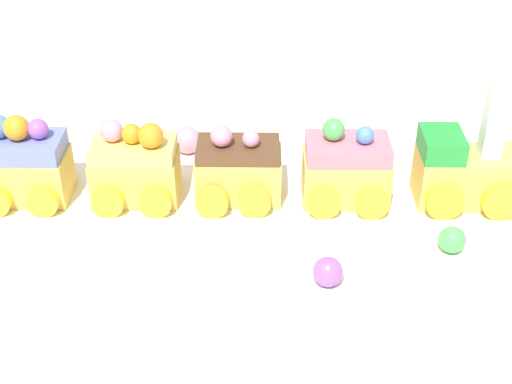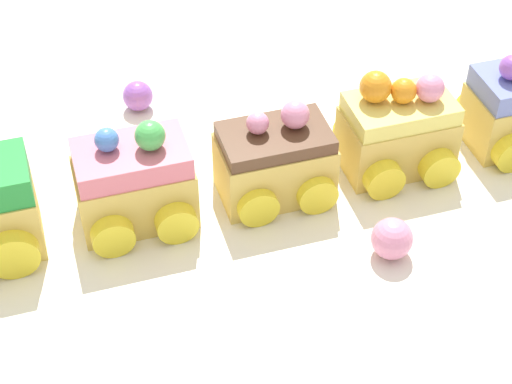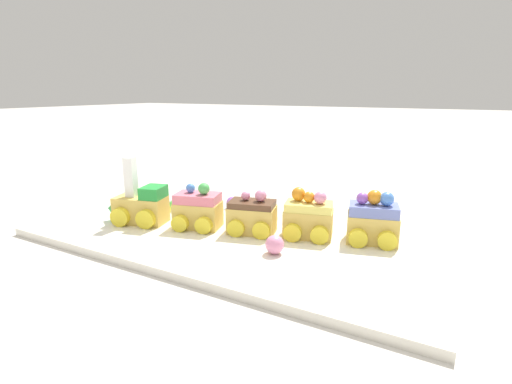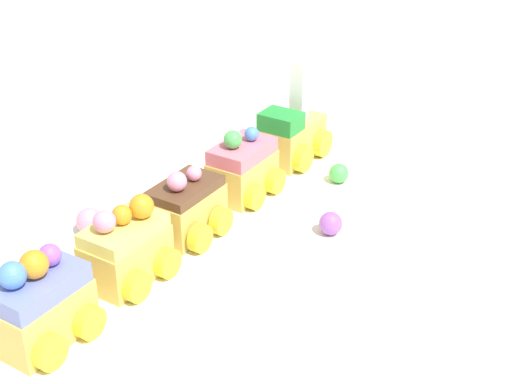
% 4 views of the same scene
% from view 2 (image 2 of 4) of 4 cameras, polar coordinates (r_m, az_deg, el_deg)
% --- Properties ---
extents(ground_plane, '(10.00, 10.00, 0.00)m').
position_cam_2_polar(ground_plane, '(0.59, -1.37, -0.86)').
color(ground_plane, beige).
extents(display_board, '(0.65, 0.35, 0.01)m').
position_cam_2_polar(display_board, '(0.58, -1.38, -0.43)').
color(display_board, white).
rests_on(display_board, ground_plane).
extents(cake_car_strawberry, '(0.08, 0.08, 0.08)m').
position_cam_2_polar(cake_car_strawberry, '(0.55, -8.54, 0.51)').
color(cake_car_strawberry, '#E0BC56').
rests_on(cake_car_strawberry, display_board).
extents(cake_car_chocolate, '(0.08, 0.08, 0.07)m').
position_cam_2_polar(cake_car_chocolate, '(0.56, 0.82, 2.16)').
color(cake_car_chocolate, '#E0BC56').
rests_on(cake_car_chocolate, display_board).
extents(cake_car_lemon, '(0.08, 0.08, 0.08)m').
position_cam_2_polar(cake_car_lemon, '(0.59, 8.97, 4.00)').
color(cake_car_lemon, '#E0BC56').
rests_on(cake_car_lemon, display_board).
extents(gumball_purple, '(0.02, 0.02, 0.02)m').
position_cam_2_polar(gumball_purple, '(0.65, -8.28, 6.36)').
color(gumball_purple, '#9956C6').
rests_on(gumball_purple, display_board).
extents(gumball_pink, '(0.03, 0.03, 0.03)m').
position_cam_2_polar(gumball_pink, '(0.53, 8.58, -3.11)').
color(gumball_pink, pink).
rests_on(gumball_pink, display_board).
extents(gumball_green, '(0.02, 0.02, 0.02)m').
position_cam_2_polar(gumball_green, '(0.62, -16.72, 2.35)').
color(gumball_green, '#4CBC56').
rests_on(gumball_green, display_board).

